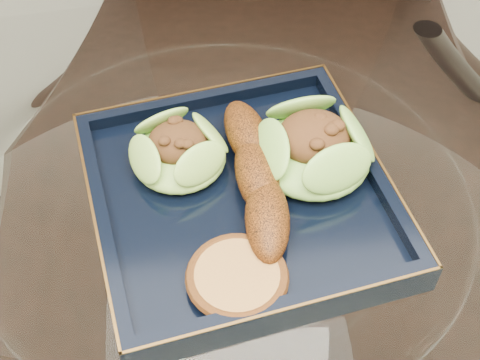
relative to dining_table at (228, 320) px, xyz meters
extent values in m
cylinder|color=white|center=(0.00, 0.00, 0.16)|extent=(1.10, 1.10, 0.01)
torus|color=black|center=(0.00, 0.00, 0.16)|extent=(1.13, 1.13, 0.02)
cylinder|color=black|center=(0.28, 0.28, -0.22)|extent=(0.04, 0.04, 0.75)
cylinder|color=black|center=(-0.28, 0.28, -0.22)|extent=(0.04, 0.04, 0.75)
cube|color=black|center=(0.07, 0.30, -0.14)|extent=(0.49, 0.49, 0.04)
cylinder|color=black|center=(-0.14, 0.16, -0.38)|extent=(0.03, 0.03, 0.44)
cylinder|color=black|center=(-0.06, 0.51, -0.38)|extent=(0.03, 0.03, 0.44)
cylinder|color=black|center=(0.28, 0.43, -0.38)|extent=(0.03, 0.03, 0.44)
cube|color=black|center=(0.02, 0.03, 0.17)|extent=(0.31, 0.31, 0.02)
ellipsoid|color=#5B962B|center=(-0.04, 0.07, 0.20)|extent=(0.09, 0.09, 0.03)
ellipsoid|color=#5C962B|center=(0.09, 0.06, 0.20)|extent=(0.13, 0.13, 0.04)
ellipsoid|color=#69300B|center=(0.03, 0.04, 0.20)|extent=(0.05, 0.19, 0.03)
cylinder|color=#B4823C|center=(0.00, -0.07, 0.19)|extent=(0.08, 0.08, 0.01)
camera|label=1|loc=(-0.03, -0.36, 0.67)|focal=50.00mm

